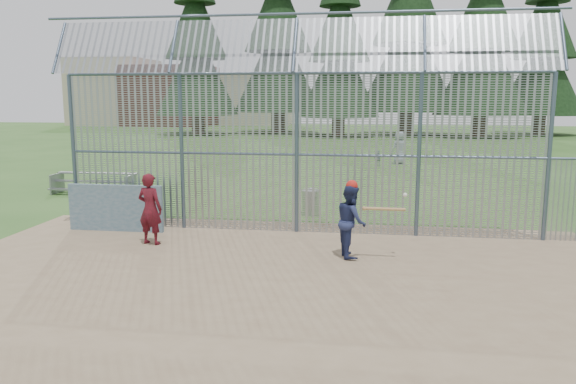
% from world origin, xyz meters
% --- Properties ---
extents(ground, '(120.00, 120.00, 0.00)m').
position_xyz_m(ground, '(0.00, 0.00, 0.00)').
color(ground, '#2D511E').
rests_on(ground, ground).
extents(dirt_infield, '(14.00, 10.00, 0.02)m').
position_xyz_m(dirt_infield, '(0.00, -0.50, 0.01)').
color(dirt_infield, '#756047').
rests_on(dirt_infield, ground).
extents(dugout_wall, '(2.50, 0.12, 1.20)m').
position_xyz_m(dugout_wall, '(-4.60, 2.90, 0.62)').
color(dugout_wall, '#38566B').
rests_on(dugout_wall, dirt_infield).
extents(batter, '(0.76, 0.88, 1.57)m').
position_xyz_m(batter, '(1.46, 1.42, 0.80)').
color(batter, navy).
rests_on(batter, dirt_infield).
extents(onlooker, '(0.68, 0.52, 1.68)m').
position_xyz_m(onlooker, '(-3.22, 1.78, 0.86)').
color(onlooker, maroon).
rests_on(onlooker, dirt_infield).
extents(bg_kid_standing, '(0.99, 0.91, 1.70)m').
position_xyz_m(bg_kid_standing, '(3.30, 18.80, 0.85)').
color(bg_kid_standing, slate).
rests_on(bg_kid_standing, ground).
extents(bg_kid_seated, '(0.50, 0.32, 0.79)m').
position_xyz_m(bg_kid_seated, '(2.24, 17.69, 0.39)').
color(bg_kid_seated, slate).
rests_on(bg_kid_seated, ground).
extents(batting_gear, '(1.29, 0.32, 0.62)m').
position_xyz_m(batting_gear, '(1.63, 1.39, 1.47)').
color(batting_gear, '#AE1E17').
rests_on(batting_gear, ground).
extents(trash_can, '(0.56, 0.56, 0.82)m').
position_xyz_m(trash_can, '(0.13, 5.68, 0.38)').
color(trash_can, gray).
rests_on(trash_can, ground).
extents(bleacher, '(3.00, 0.95, 0.72)m').
position_xyz_m(bleacher, '(-7.93, 8.15, 0.41)').
color(bleacher, slate).
rests_on(bleacher, ground).
extents(backstop_fence, '(20.09, 0.81, 5.30)m').
position_xyz_m(backstop_fence, '(1.81, 3.43, 2.36)').
color(backstop_fence, '#47566B').
rests_on(backstop_fence, ground).
extents(conifer_row, '(38.48, 12.26, 20.20)m').
position_xyz_m(conifer_row, '(1.93, 41.51, 10.83)').
color(conifer_row, '#332319').
rests_on(conifer_row, ground).
extents(distant_buildings, '(26.50, 10.50, 8.00)m').
position_xyz_m(distant_buildings, '(-23.18, 56.49, 3.60)').
color(distant_buildings, brown).
rests_on(distant_buildings, ground).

